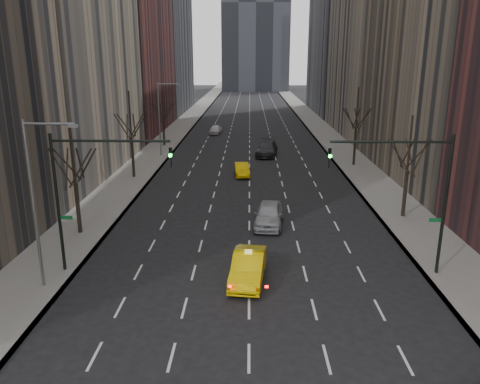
{
  "coord_description": "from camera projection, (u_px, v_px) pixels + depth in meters",
  "views": [
    {
      "loc": [
        -0.03,
        -12.84,
        12.12
      ],
      "look_at": [
        -0.63,
        16.89,
        3.5
      ],
      "focal_mm": 35.0,
      "sensor_mm": 36.0,
      "label": 1
    }
  ],
  "objects": [
    {
      "name": "sidewalk_right",
      "position": [
        319.0,
        128.0,
        82.66
      ],
      "size": [
        4.5,
        320.0,
        0.15
      ],
      "primitive_type": "cube",
      "color": "slate",
      "rests_on": "ground"
    },
    {
      "name": "tree_lw_b",
      "position": [
        76.0,
        184.0,
        32.18
      ],
      "size": [
        3.36,
        3.5,
        7.82
      ],
      "color": "black",
      "rests_on": "ground"
    },
    {
      "name": "tree_lw_d",
      "position": [
        163.0,
        121.0,
        64.87
      ],
      "size": [
        3.36,
        3.5,
        7.36
      ],
      "color": "black",
      "rests_on": "ground"
    },
    {
      "name": "tree_rw_c",
      "position": [
        356.0,
        131.0,
        52.75
      ],
      "size": [
        3.36,
        3.5,
        8.74
      ],
      "color": "black",
      "rests_on": "ground"
    },
    {
      "name": "streetlight_near",
      "position": [
        38.0,
        189.0,
        23.95
      ],
      "size": [
        2.83,
        0.22,
        9.0
      ],
      "color": "slate",
      "rests_on": "ground"
    },
    {
      "name": "tree_lw_c",
      "position": [
        132.0,
        139.0,
        47.46
      ],
      "size": [
        3.36,
        3.5,
        8.74
      ],
      "color": "black",
      "rests_on": "ground"
    },
    {
      "name": "silver_sedan_ahead",
      "position": [
        269.0,
        214.0,
        34.73
      ],
      "size": [
        2.52,
        5.18,
        1.7
      ],
      "primitive_type": "imported",
      "rotation": [
        0.0,
        0.0,
        -0.1
      ],
      "color": "#A3A6AB",
      "rests_on": "ground"
    },
    {
      "name": "taxi_sedan",
      "position": [
        248.0,
        267.0,
        26.14
      ],
      "size": [
        2.23,
        5.08,
        1.62
      ],
      "primitive_type": "imported",
      "rotation": [
        0.0,
        0.0,
        -0.11
      ],
      "color": "yellow",
      "rests_on": "ground"
    },
    {
      "name": "traffic_mast_right",
      "position": [
        416.0,
        183.0,
        25.52
      ],
      "size": [
        6.69,
        0.39,
        8.0
      ],
      "color": "black",
      "rests_on": "ground"
    },
    {
      "name": "traffic_mast_left",
      "position": [
        85.0,
        181.0,
        25.87
      ],
      "size": [
        6.69,
        0.39,
        8.0
      ],
      "color": "black",
      "rests_on": "ground"
    },
    {
      "name": "far_taxi",
      "position": [
        242.0,
        169.0,
        49.39
      ],
      "size": [
        1.76,
        4.18,
        1.34
      ],
      "primitive_type": "imported",
      "rotation": [
        0.0,
        0.0,
        0.08
      ],
      "color": "yellow",
      "rests_on": "ground"
    },
    {
      "name": "sidewalk_left",
      "position": [
        181.0,
        127.0,
        83.14
      ],
      "size": [
        4.5,
        320.0,
        0.15
      ],
      "primitive_type": "cube",
      "color": "slate",
      "rests_on": "ground"
    },
    {
      "name": "tree_rw_b",
      "position": [
        407.0,
        172.0,
        35.56
      ],
      "size": [
        3.36,
        3.5,
        7.82
      ],
      "color": "black",
      "rests_on": "ground"
    },
    {
      "name": "far_car_white",
      "position": [
        215.0,
        130.0,
        76.13
      ],
      "size": [
        2.05,
        4.3,
        1.42
      ],
      "primitive_type": "imported",
      "rotation": [
        0.0,
        0.0,
        -0.09
      ],
      "color": "silver",
      "rests_on": "ground"
    },
    {
      "name": "far_suv_grey",
      "position": [
        267.0,
        149.0,
        59.43
      ],
      "size": [
        3.28,
        6.39,
        1.77
      ],
      "primitive_type": "imported",
      "rotation": [
        0.0,
        0.0,
        -0.13
      ],
      "color": "#2B2B30",
      "rests_on": "ground"
    },
    {
      "name": "streetlight_far",
      "position": [
        162.0,
        112.0,
        57.56
      ],
      "size": [
        2.83,
        0.22,
        9.0
      ],
      "color": "slate",
      "rests_on": "ground"
    }
  ]
}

